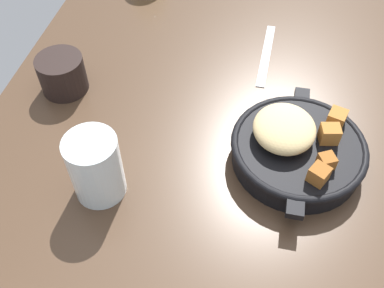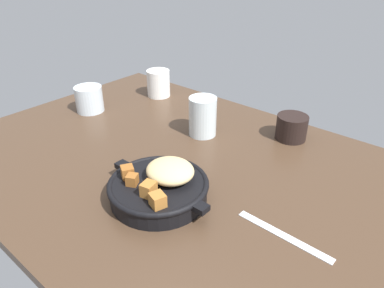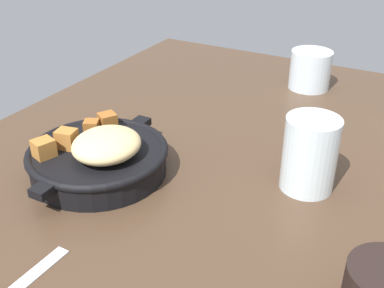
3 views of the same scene
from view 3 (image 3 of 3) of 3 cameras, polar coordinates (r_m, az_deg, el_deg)
ground_plane at (r=69.18cm, az=-0.46°, el=-5.22°), size 118.29×78.78×2.40cm
cast_iron_skillet at (r=69.88cm, az=-11.13°, el=-1.42°), size 24.75×20.50×7.72cm
water_glass_short at (r=101.37cm, az=14.03°, el=8.65°), size 8.35×8.35×7.83cm
water_glass_tall at (r=66.35cm, az=13.97°, el=-1.18°), size 7.44×7.44×10.61cm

